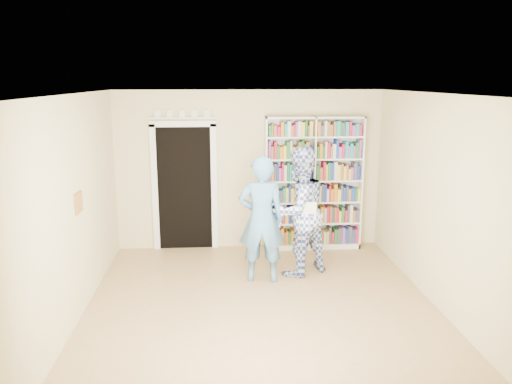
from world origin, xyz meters
TOP-DOWN VIEW (x-y plane):
  - floor at (0.00, 0.00)m, footprint 5.00×5.00m
  - ceiling at (0.00, 0.00)m, footprint 5.00×5.00m
  - wall_back at (0.00, 2.50)m, footprint 4.50×0.00m
  - wall_left at (-2.25, 0.00)m, footprint 0.00×5.00m
  - wall_right at (2.25, 0.00)m, footprint 0.00×5.00m
  - bookshelf at (1.08, 2.34)m, footprint 1.65×0.31m
  - doorway at (-1.10, 2.48)m, footprint 1.10×0.08m
  - wall_art at (-2.23, 0.20)m, footprint 0.03×0.25m
  - man_blue at (0.08, 0.95)m, footprint 0.70×0.49m
  - man_plaid at (0.65, 1.19)m, footprint 1.17×1.09m
  - paper_sheet at (0.75, 0.93)m, footprint 0.21×0.02m

SIDE VIEW (x-z plane):
  - floor at x=0.00m, z-range 0.00..0.00m
  - man_blue at x=0.08m, z-range 0.00..1.84m
  - man_plaid at x=0.65m, z-range 0.00..1.91m
  - paper_sheet at x=0.75m, z-range 0.87..1.17m
  - bookshelf at x=1.08m, z-range 0.01..2.28m
  - doorway at x=-1.10m, z-range -0.04..2.39m
  - wall_back at x=0.00m, z-range -0.90..3.60m
  - wall_left at x=-2.25m, z-range -1.15..3.85m
  - wall_right at x=2.25m, z-range -1.15..3.85m
  - wall_art at x=-2.23m, z-range 1.27..1.52m
  - ceiling at x=0.00m, z-range 2.70..2.70m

